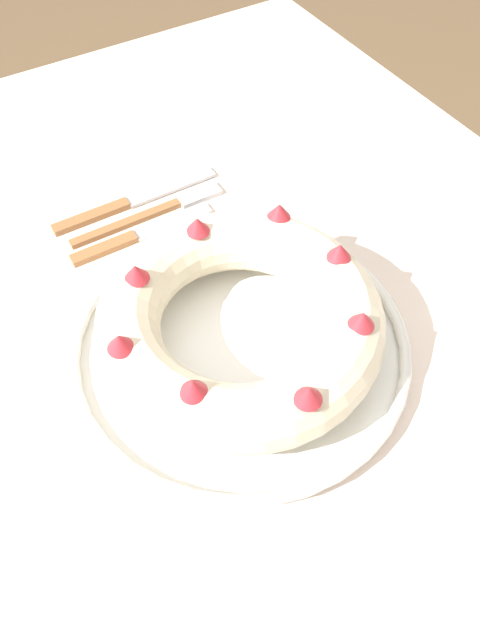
% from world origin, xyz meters
% --- Properties ---
extents(ground_plane, '(8.00, 8.00, 0.00)m').
position_xyz_m(ground_plane, '(0.00, 0.00, 0.00)').
color(ground_plane, brown).
extents(dining_table, '(1.23, 0.99, 0.76)m').
position_xyz_m(dining_table, '(0.00, 0.00, 0.66)').
color(dining_table, beige).
rests_on(dining_table, ground_plane).
extents(serving_dish, '(0.35, 0.35, 0.02)m').
position_xyz_m(serving_dish, '(0.02, 0.01, 0.77)').
color(serving_dish, white).
rests_on(serving_dish, dining_table).
extents(bundt_cake, '(0.28, 0.28, 0.08)m').
position_xyz_m(bundt_cake, '(0.02, 0.01, 0.82)').
color(bundt_cake, beige).
rests_on(bundt_cake, serving_dish).
extents(fork, '(0.02, 0.20, 0.01)m').
position_xyz_m(fork, '(-0.21, 0.04, 0.77)').
color(fork, '#936038').
rests_on(fork, dining_table).
extents(serving_knife, '(0.02, 0.22, 0.01)m').
position_xyz_m(serving_knife, '(-0.24, 0.00, 0.77)').
color(serving_knife, '#936038').
rests_on(serving_knife, dining_table).
extents(cake_knife, '(0.02, 0.18, 0.01)m').
position_xyz_m(cake_knife, '(-0.18, -0.01, 0.77)').
color(cake_knife, '#936038').
rests_on(cake_knife, dining_table).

